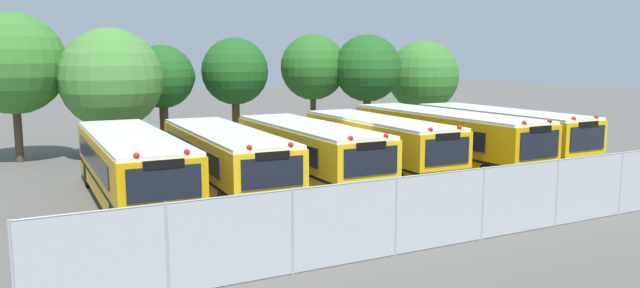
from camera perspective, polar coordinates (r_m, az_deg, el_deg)
The scene contains 15 objects.
ground_plane at distance 25.15m, azimuth 2.63°, elevation -3.41°, with size 160.00×160.00×0.00m, color #595651.
school_bus_0 at distance 21.91m, azimuth -17.61°, elevation -1.92°, with size 2.62×10.70×2.58m.
school_bus_1 at distance 22.75m, azimuth -9.15°, elevation -1.33°, with size 2.76×10.37×2.54m.
school_bus_2 at distance 24.02m, azimuth -1.14°, elevation -0.68°, with size 2.65×9.82×2.57m.
school_bus_3 at distance 25.95m, azimuth 5.58°, elevation 0.02°, with size 2.60×9.76×2.63m.
school_bus_4 at distance 27.90m, azimuth 11.74°, elevation 0.63°, with size 2.79×11.29×2.77m.
school_bus_5 at distance 30.30m, azimuth 16.86°, elevation 0.98°, with size 2.69×10.12×2.71m.
tree_0 at distance 32.35m, azimuth -27.31°, elevation 6.83°, with size 4.93×4.93×7.29m.
tree_1 at distance 31.52m, azimuth -19.28°, elevation 5.92°, with size 5.05×5.05×6.58m.
tree_2 at distance 33.95m, azimuth -14.66°, elevation 6.21°, with size 3.50×3.47×5.79m.
tree_3 at distance 34.97m, azimuth -8.21°, elevation 6.78°, with size 3.88×3.88×6.25m.
tree_4 at distance 37.20m, azimuth -0.57°, elevation 7.33°, with size 4.06×4.06×6.53m.
tree_5 at distance 36.77m, azimuth 4.65°, elevation 7.23°, with size 4.11×4.11×6.50m.
tree_6 at distance 41.96m, azimuth 9.96°, elevation 6.56°, with size 4.87×4.87×6.26m.
chainlink_fence at distance 17.34m, azimuth 15.34°, elevation -5.42°, with size 23.56×0.07×2.09m.
Camera 1 is at (-12.32, -21.32, 5.11)m, focal length 33.36 mm.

